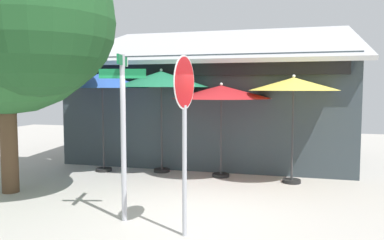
{
  "coord_description": "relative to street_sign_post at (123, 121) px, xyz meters",
  "views": [
    {
      "loc": [
        1.98,
        -6.84,
        2.29
      ],
      "look_at": [
        -0.18,
        1.2,
        1.6
      ],
      "focal_mm": 36.14,
      "sensor_mm": 36.0,
      "label": 1
    }
  ],
  "objects": [
    {
      "name": "patio_umbrella_royal_blue_left",
      "position": [
        -2.27,
        3.53,
        0.74
      ],
      "size": [
        2.5,
        2.5,
        2.77
      ],
      "color": "black",
      "rests_on": "ground"
    },
    {
      "name": "cafe_building",
      "position": [
        0.24,
        6.7,
        -0.04
      ],
      "size": [
        8.8,
        5.67,
        4.58
      ],
      "color": "#333D42",
      "rests_on": "ground"
    },
    {
      "name": "patio_umbrella_crimson_right",
      "position": [
        0.99,
        3.7,
        0.44
      ],
      "size": [
        2.54,
        2.54,
        2.43
      ],
      "color": "black",
      "rests_on": "ground"
    },
    {
      "name": "street_sign_post",
      "position": [
        0.0,
        0.0,
        0.0
      ],
      "size": [
        0.77,
        0.83,
        2.85
      ],
      "color": "#A8AAB2",
      "rests_on": "ground"
    },
    {
      "name": "patio_umbrella_forest_green_center",
      "position": [
        -0.69,
        3.86,
        0.78
      ],
      "size": [
        2.58,
        2.58,
        2.81
      ],
      "color": "black",
      "rests_on": "ground"
    },
    {
      "name": "patio_umbrella_mustard_far_right",
      "position": [
        2.76,
        3.52,
        0.62
      ],
      "size": [
        2.15,
        2.15,
        2.61
      ],
      "color": "black",
      "rests_on": "ground"
    },
    {
      "name": "ground_plane",
      "position": [
        0.84,
        0.84,
        -1.79
      ],
      "size": [
        28.0,
        28.0,
        0.1
      ],
      "primitive_type": "cube",
      "color": "#ADA8A0"
    },
    {
      "name": "shade_tree",
      "position": [
        -2.96,
        0.92,
        2.2
      ],
      "size": [
        5.05,
        4.64,
        6.35
      ],
      "color": "brown",
      "rests_on": "ground"
    },
    {
      "name": "stop_sign",
      "position": [
        1.2,
        -0.39,
        0.22
      ],
      "size": [
        0.1,
        0.82,
        2.78
      ],
      "color": "#A8AAB2",
      "rests_on": "ground"
    }
  ]
}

